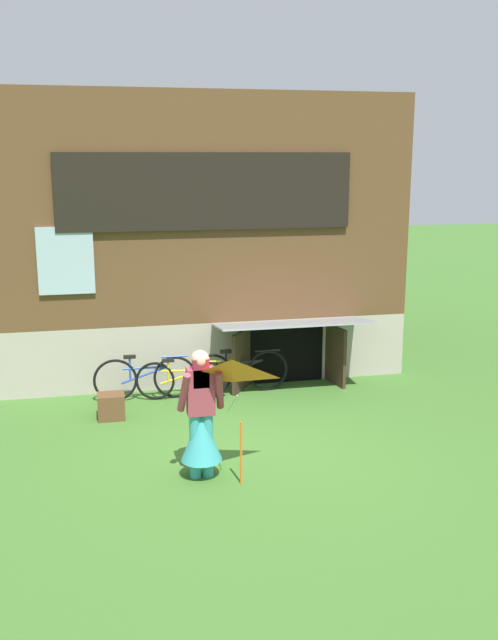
# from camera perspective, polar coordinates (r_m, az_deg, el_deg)

# --- Properties ---
(ground_plane) EXTENTS (60.00, 60.00, 0.00)m
(ground_plane) POSITION_cam_1_polar(r_m,az_deg,el_deg) (9.93, -0.41, -10.64)
(ground_plane) COLOR #3D6B28
(log_house) EXTENTS (7.28, 6.05, 5.04)m
(log_house) POSITION_cam_1_polar(r_m,az_deg,el_deg) (14.56, -4.86, 7.18)
(log_house) COLOR #ADA393
(log_house) RESTS_ON ground_plane
(person) EXTENTS (0.61, 0.53, 1.66)m
(person) POSITION_cam_1_polar(r_m,az_deg,el_deg) (9.04, -3.84, -8.31)
(person) COLOR teal
(person) RESTS_ON ground_plane
(kite) EXTENTS (0.98, 1.04, 1.55)m
(kite) POSITION_cam_1_polar(r_m,az_deg,el_deg) (8.37, -1.37, -5.79)
(kite) COLOR orange
(kite) RESTS_ON ground_plane
(bicycle_black) EXTENTS (1.70, 0.09, 0.77)m
(bicycle_black) POSITION_cam_1_polar(r_m,az_deg,el_deg) (12.25, -0.74, -4.13)
(bicycle_black) COLOR black
(bicycle_black) RESTS_ON ground_plane
(bicycle_yellow) EXTENTS (1.52, 0.27, 0.70)m
(bicycle_yellow) POSITION_cam_1_polar(r_m,az_deg,el_deg) (11.99, -5.39, -4.74)
(bicycle_yellow) COLOR black
(bicycle_yellow) RESTS_ON ground_plane
(bicycle_blue) EXTENTS (1.71, 0.09, 0.78)m
(bicycle_blue) POSITION_cam_1_polar(r_m,az_deg,el_deg) (12.03, -8.28, -4.58)
(bicycle_blue) COLOR black
(bicycle_blue) RESTS_ON ground_plane
(wooden_crate) EXTENTS (0.41, 0.35, 0.40)m
(wooden_crate) POSITION_cam_1_polar(r_m,az_deg,el_deg) (11.33, -10.94, -6.77)
(wooden_crate) COLOR brown
(wooden_crate) RESTS_ON ground_plane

